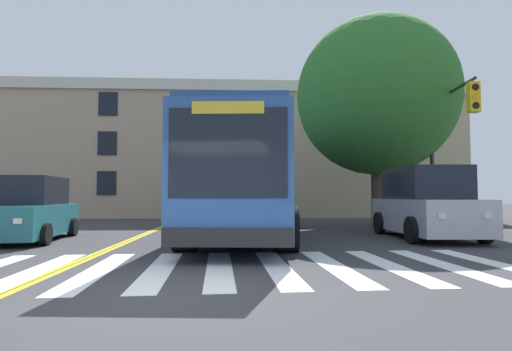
{
  "coord_description": "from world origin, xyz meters",
  "views": [
    {
      "loc": [
        0.84,
        -5.44,
        1.33
      ],
      "look_at": [
        1.42,
        6.44,
        1.94
      ],
      "focal_mm": 28.0,
      "sensor_mm": 36.0,
      "label": 1
    }
  ],
  "objects_px": {
    "city_bus": "(244,181)",
    "car_teal_near_lane": "(29,211)",
    "car_white_behind_bus": "(223,205)",
    "street_tree_curbside_large": "(376,96)",
    "car_silver_far_lane": "(425,205)",
    "traffic_light_near_corner": "(447,131)"
  },
  "relations": [
    {
      "from": "car_silver_far_lane",
      "to": "street_tree_curbside_large",
      "type": "distance_m",
      "value": 6.61
    },
    {
      "from": "city_bus",
      "to": "car_silver_far_lane",
      "type": "distance_m",
      "value": 5.8
    },
    {
      "from": "city_bus",
      "to": "car_silver_far_lane",
      "type": "relative_size",
      "value": 2.29
    },
    {
      "from": "city_bus",
      "to": "car_teal_near_lane",
      "type": "bearing_deg",
      "value": -173.93
    },
    {
      "from": "city_bus",
      "to": "car_white_behind_bus",
      "type": "relative_size",
      "value": 2.55
    },
    {
      "from": "car_silver_far_lane",
      "to": "car_teal_near_lane",
      "type": "bearing_deg",
      "value": -179.31
    },
    {
      "from": "car_silver_far_lane",
      "to": "street_tree_curbside_large",
      "type": "relative_size",
      "value": 0.52
    },
    {
      "from": "car_silver_far_lane",
      "to": "street_tree_curbside_large",
      "type": "height_order",
      "value": "street_tree_curbside_large"
    },
    {
      "from": "traffic_light_near_corner",
      "to": "street_tree_curbside_large",
      "type": "height_order",
      "value": "street_tree_curbside_large"
    },
    {
      "from": "car_white_behind_bus",
      "to": "city_bus",
      "type": "bearing_deg",
      "value": -84.06
    },
    {
      "from": "city_bus",
      "to": "car_silver_far_lane",
      "type": "height_order",
      "value": "city_bus"
    },
    {
      "from": "car_teal_near_lane",
      "to": "street_tree_curbside_large",
      "type": "xyz_separation_m",
      "value": [
        12.31,
        4.83,
        4.84
      ]
    },
    {
      "from": "car_teal_near_lane",
      "to": "traffic_light_near_corner",
      "type": "height_order",
      "value": "traffic_light_near_corner"
    },
    {
      "from": "car_teal_near_lane",
      "to": "car_white_behind_bus",
      "type": "relative_size",
      "value": 1.01
    },
    {
      "from": "traffic_light_near_corner",
      "to": "car_white_behind_bus",
      "type": "bearing_deg",
      "value": 137.46
    },
    {
      "from": "car_white_behind_bus",
      "to": "traffic_light_near_corner",
      "type": "relative_size",
      "value": 0.76
    },
    {
      "from": "car_teal_near_lane",
      "to": "car_silver_far_lane",
      "type": "height_order",
      "value": "car_silver_far_lane"
    },
    {
      "from": "car_white_behind_bus",
      "to": "street_tree_curbside_large",
      "type": "xyz_separation_m",
      "value": [
        6.88,
        -5.38,
        4.87
      ]
    },
    {
      "from": "car_teal_near_lane",
      "to": "traffic_light_near_corner",
      "type": "xyz_separation_m",
      "value": [
        14.08,
        2.28,
        2.91
      ]
    },
    {
      "from": "city_bus",
      "to": "car_teal_near_lane",
      "type": "relative_size",
      "value": 2.51
    },
    {
      "from": "city_bus",
      "to": "car_teal_near_lane",
      "type": "height_order",
      "value": "city_bus"
    },
    {
      "from": "city_bus",
      "to": "traffic_light_near_corner",
      "type": "bearing_deg",
      "value": 11.74
    }
  ]
}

